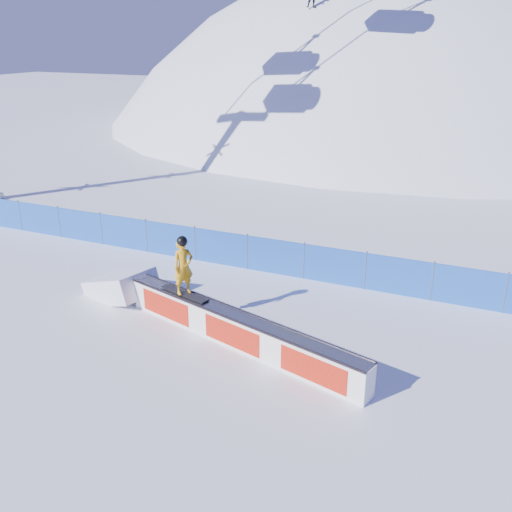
% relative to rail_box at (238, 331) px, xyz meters
% --- Properties ---
extents(ground, '(160.00, 160.00, 0.00)m').
position_rel_rail_box_xyz_m(ground, '(-2.90, 0.23, -0.44)').
color(ground, white).
rests_on(ground, ground).
extents(snow_hill, '(64.00, 64.00, 64.00)m').
position_rel_rail_box_xyz_m(snow_hill, '(-2.90, 42.23, -18.44)').
color(snow_hill, white).
rests_on(snow_hill, ground).
extents(safety_fence, '(22.05, 0.05, 1.30)m').
position_rel_rail_box_xyz_m(safety_fence, '(-2.90, 4.73, 0.16)').
color(safety_fence, blue).
rests_on(safety_fence, ground).
extents(rail_box, '(7.36, 2.54, 0.90)m').
position_rel_rail_box_xyz_m(rail_box, '(0.00, 0.00, 0.00)').
color(rail_box, white).
rests_on(rail_box, ground).
extents(snow_ramp, '(2.47, 1.90, 1.36)m').
position_rel_rail_box_xyz_m(snow_ramp, '(-4.51, 1.27, -0.44)').
color(snow_ramp, white).
rests_on(snow_ramp, ground).
extents(snowboarder, '(1.60, 0.70, 1.65)m').
position_rel_rail_box_xyz_m(snowboarder, '(-1.83, 0.52, 1.27)').
color(snowboarder, black).
rests_on(snowboarder, rail_box).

